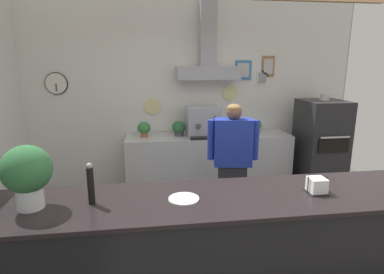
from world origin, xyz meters
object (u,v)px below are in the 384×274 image
Objects in this scene: potted_sage at (144,128)px; pepper_grinder at (91,184)px; napkin_holder at (317,186)px; shop_worker at (232,166)px; basil_vase at (27,174)px; pizza_oven at (320,147)px; potted_basil at (257,126)px; potted_thyme at (234,128)px; espresso_machine at (203,121)px; potted_rosemary at (179,128)px; condiment_plate at (184,199)px.

potted_sage is 0.78× the size of pepper_grinder.
pepper_grinder reaches higher than napkin_holder.
basil_vase is at bearing 46.97° from shop_worker.
potted_basil is (-0.94, 0.27, 0.31)m from pizza_oven.
pizza_oven reaches higher than potted_thyme.
espresso_machine is 0.87m from potted_basil.
pepper_grinder is at bearing -108.20° from potted_rosemary.
shop_worker reaches higher than espresso_machine.
potted_sage is at bearing -41.87° from shop_worker.
condiment_plate is (1.01, -0.02, -0.23)m from basil_vase.
potted_rosemary is at bearing 64.51° from basil_vase.
pepper_grinder is 0.40m from basil_vase.
napkin_holder is at bearing -1.33° from pepper_grinder.
potted_thyme is at bearing -2.16° from potted_sage.
potted_basil is at bearing -110.96° from shop_worker.
pizza_oven reaches higher than pepper_grinder.
espresso_machine is at bearing -4.85° from potted_rosemary.
potted_rosemary is 2.62m from condiment_plate.
potted_rosemary is (-2.17, 0.26, 0.31)m from pizza_oven.
pizza_oven reaches higher than potted_sage.
napkin_holder reaches higher than potted_basil.
shop_worker is at bearing 100.61° from napkin_holder.
potted_thyme is at bearing -2.04° from potted_rosemary.
potted_basil is at bearing 2.49° from espresso_machine.
napkin_holder reaches higher than condiment_plate.
napkin_holder reaches higher than potted_sage.
basil_vase reaches higher than espresso_machine.
pizza_oven is 7.21× the size of condiment_plate.
basil_vase is at bearing -115.49° from potted_rosemary.
shop_worker reaches higher than basil_vase.
condiment_plate is at bearing -119.03° from potted_basil.
potted_rosemary is at bearing 71.80° from pepper_grinder.
potted_sage is 0.99× the size of potted_rosemary.
potted_rosemary is 2.73m from napkin_holder.
pizza_oven is at bearing -7.30° from espresso_machine.
potted_thyme is at bearing 56.25° from pepper_grinder.
potted_basil is 0.50× the size of basil_vase.
potted_thyme is 2.59m from napkin_holder.
napkin_holder is at bearing -81.24° from espresso_machine.
pepper_grinder is (-3.02, -2.32, 0.49)m from pizza_oven.
napkin_holder is 0.98m from condiment_plate.
potted_thyme is 3.32m from basil_vase.
basil_vase is at bearing -145.62° from pizza_oven.
pizza_oven is 6.89× the size of potted_sage.
pizza_oven reaches higher than napkin_holder.
potted_thyme is 3.07m from pepper_grinder.
potted_sage is 0.52m from potted_rosemary.
pizza_oven is 1.36m from potted_thyme.
potted_sage reaches higher than condiment_plate.
potted_basil is at bearing 51.28° from pepper_grinder.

